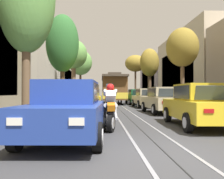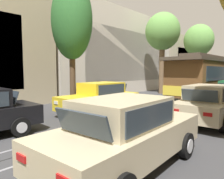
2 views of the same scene
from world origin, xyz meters
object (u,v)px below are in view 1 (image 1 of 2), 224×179
(street_tree_kerb_right_mid, at_px, (149,63))
(fire_hydrant, at_px, (22,120))
(parked_car_beige_second_right, at_px, (163,100))
(cable_car_trolley, at_px, (113,89))
(street_tree_kerb_right_second, at_px, (182,48))
(street_tree_kerb_left_fourth, at_px, (80,63))
(parked_car_yellow_mid_left, at_px, (89,99))
(parked_car_green_fourth_right, at_px, (137,97))
(pedestrian_on_left_pavement, at_px, (160,95))
(parked_car_black_second_left, at_px, (80,101))
(street_tree_kerb_left_mid, at_px, (74,55))
(street_tree_kerb_right_fourth, at_px, (135,64))
(motorcycle_with_rider, at_px, (110,105))
(parked_car_beige_mid_right, at_px, (146,98))
(street_tree_kerb_left_second, at_px, (62,44))
(parked_car_blue_near_left, at_px, (68,110))
(parked_car_yellow_near_right, at_px, (200,105))

(street_tree_kerb_right_mid, bearing_deg, fire_hydrant, -111.42)
(parked_car_beige_second_right, distance_m, cable_car_trolley, 12.49)
(parked_car_beige_second_right, height_order, street_tree_kerb_right_second, street_tree_kerb_right_second)
(street_tree_kerb_left_fourth, xyz_separation_m, fire_hydrant, (0.95, -30.85, -5.56))
(parked_car_yellow_mid_left, distance_m, parked_car_green_fourth_right, 8.32)
(street_tree_kerb_right_mid, relative_size, pedestrian_on_left_pavement, 3.96)
(parked_car_black_second_left, relative_size, parked_car_yellow_mid_left, 1.01)
(parked_car_beige_second_right, relative_size, fire_hydrant, 5.25)
(street_tree_kerb_left_mid, bearing_deg, street_tree_kerb_right_fourth, 49.51)
(parked_car_green_fourth_right, height_order, motorcycle_with_rider, motorcycle_with_rider)
(parked_car_beige_mid_right, relative_size, street_tree_kerb_right_fourth, 0.59)
(street_tree_kerb_left_second, height_order, fire_hydrant, street_tree_kerb_left_second)
(parked_car_beige_mid_right, xyz_separation_m, street_tree_kerb_left_fourth, (-7.13, 18.23, 5.18))
(parked_car_green_fourth_right, bearing_deg, street_tree_kerb_right_fourth, 82.27)
(parked_car_beige_second_right, height_order, street_tree_kerb_right_mid, street_tree_kerb_right_mid)
(parked_car_green_fourth_right, relative_size, motorcycle_with_rider, 2.29)
(parked_car_green_fourth_right, bearing_deg, parked_car_yellow_mid_left, -124.00)
(parked_car_blue_near_left, relative_size, parked_car_green_fourth_right, 1.00)
(cable_car_trolley, bearing_deg, parked_car_black_second_left, -99.90)
(street_tree_kerb_right_second, relative_size, street_tree_kerb_right_mid, 0.93)
(street_tree_kerb_right_mid, relative_size, cable_car_trolley, 0.70)
(parked_car_beige_mid_right, xyz_separation_m, fire_hydrant, (-6.18, -12.62, -0.38))
(parked_car_yellow_near_right, height_order, parked_car_beige_second_right, same)
(pedestrian_on_left_pavement, bearing_deg, street_tree_kerb_right_second, -97.29)
(parked_car_yellow_mid_left, bearing_deg, street_tree_kerb_right_second, -8.11)
(parked_car_black_second_left, relative_size, street_tree_kerb_right_second, 0.73)
(parked_car_beige_mid_right, relative_size, parked_car_green_fourth_right, 1.00)
(parked_car_yellow_near_right, bearing_deg, parked_car_beige_mid_right, 89.25)
(street_tree_kerb_right_second, xyz_separation_m, pedestrian_on_left_pavement, (1.80, 14.09, -3.61))
(parked_car_yellow_near_right, bearing_deg, street_tree_kerb_left_mid, 109.06)
(motorcycle_with_rider, bearing_deg, parked_car_green_fourth_right, 78.59)
(parked_car_beige_mid_right, relative_size, motorcycle_with_rider, 2.28)
(street_tree_kerb_right_fourth, bearing_deg, street_tree_kerb_right_second, -89.33)
(parked_car_yellow_near_right, relative_size, street_tree_kerb_left_fourth, 0.55)
(parked_car_beige_second_right, bearing_deg, parked_car_black_second_left, -159.19)
(street_tree_kerb_left_second, bearing_deg, parked_car_yellow_near_right, -54.92)
(parked_car_beige_second_right, height_order, parked_car_beige_mid_right, same)
(street_tree_kerb_right_fourth, height_order, fire_hydrant, street_tree_kerb_right_fourth)
(motorcycle_with_rider, bearing_deg, pedestrian_on_left_pavement, 72.20)
(parked_car_beige_mid_right, distance_m, cable_car_trolley, 7.12)
(parked_car_green_fourth_right, height_order, cable_car_trolley, cable_car_trolley)
(street_tree_kerb_right_fourth, height_order, cable_car_trolley, street_tree_kerb_right_fourth)
(parked_car_black_second_left, height_order, parked_car_beige_mid_right, same)
(street_tree_kerb_right_second, xyz_separation_m, motorcycle_with_rider, (-5.63, -9.05, -3.69))
(motorcycle_with_rider, distance_m, pedestrian_on_left_pavement, 24.31)
(street_tree_kerb_right_mid, distance_m, motorcycle_with_rider, 20.80)
(fire_hydrant, bearing_deg, parked_car_yellow_near_right, 12.48)
(parked_car_beige_second_right, distance_m, parked_car_green_fourth_right, 10.72)
(street_tree_kerb_right_second, xyz_separation_m, cable_car_trolley, (-4.59, 9.38, -2.87))
(street_tree_kerb_right_second, bearing_deg, motorcycle_with_rider, -121.87)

